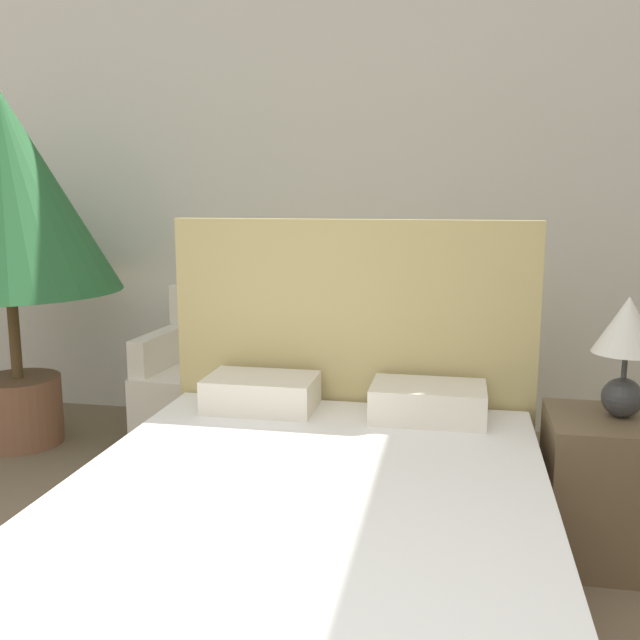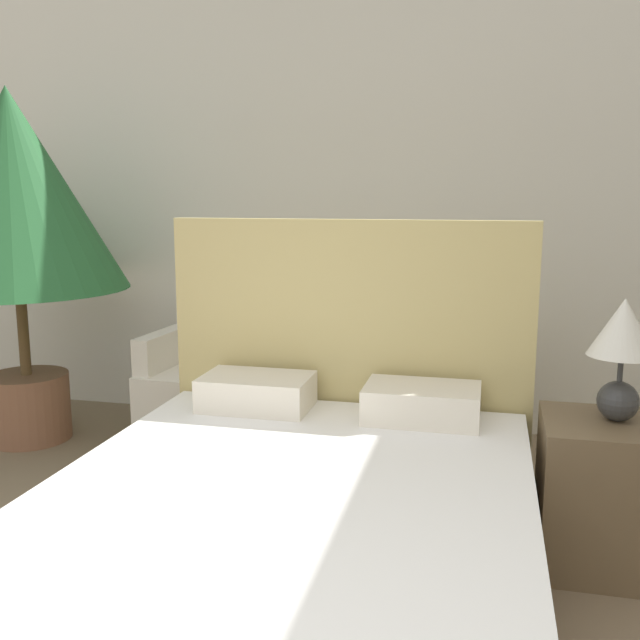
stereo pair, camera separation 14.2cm
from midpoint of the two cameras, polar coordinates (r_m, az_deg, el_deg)
The scene contains 8 objects.
wall_back at distance 4.31m, azimuth 4.41°, elevation 10.67°, with size 10.00×0.06×2.90m.
bed at distance 2.36m, azimuth -1.09°, elevation -18.38°, with size 1.58×2.21×1.30m.
armchair_near_window_left at distance 4.11m, azimuth -7.90°, elevation -5.82°, with size 0.65×0.64×0.87m.
armchair_near_window_right at distance 3.86m, azimuth 6.88°, elevation -6.84°, with size 0.68×0.66×0.87m.
potted_palm at distance 4.27m, azimuth -22.45°, elevation 8.81°, with size 1.20×1.20×1.98m.
nightstand at distance 3.01m, azimuth 23.41°, elevation -12.69°, with size 0.51×0.46×0.57m.
table_lamp at distance 2.86m, azimuth 24.35°, elevation -1.67°, with size 0.25×0.25×0.46m.
side_table at distance 3.95m, azimuth -0.85°, elevation -7.14°, with size 0.28×0.28×0.47m.
Camera 2 is at (0.75, -0.68, 1.41)m, focal length 40.00 mm.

